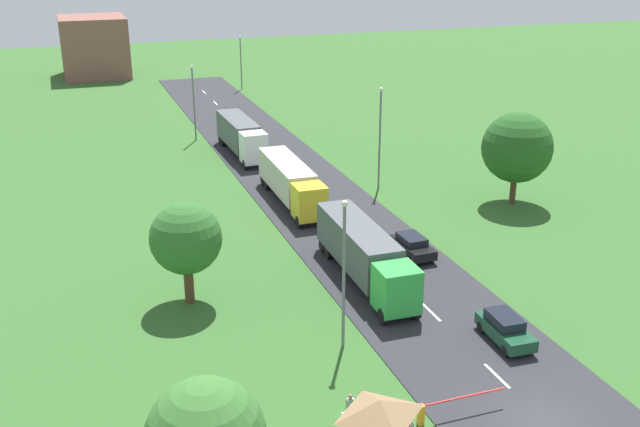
% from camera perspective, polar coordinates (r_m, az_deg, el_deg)
% --- Properties ---
extents(ground_plane, '(280.00, 280.00, 0.00)m').
position_cam_1_polar(ground_plane, '(38.11, 16.85, -15.15)').
color(ground_plane, '#336028').
extents(road, '(10.00, 140.00, 0.06)m').
position_cam_1_polar(road, '(56.87, 2.51, -1.75)').
color(road, '#2B2B30').
rests_on(road, ground).
extents(lane_marking_centre, '(0.16, 123.84, 0.01)m').
position_cam_1_polar(lane_marking_centre, '(54.56, 3.57, -2.75)').
color(lane_marking_centre, white).
rests_on(lane_marking_centre, road).
extents(truck_lead, '(2.70, 12.61, 3.57)m').
position_cam_1_polar(truck_lead, '(48.93, 3.41, -2.99)').
color(truck_lead, green).
rests_on(truck_lead, road).
extents(truck_second, '(2.64, 12.51, 3.40)m').
position_cam_1_polar(truck_second, '(63.19, -2.28, 2.54)').
color(truck_second, yellow).
rests_on(truck_second, road).
extents(truck_third, '(2.70, 11.79, 3.62)m').
position_cam_1_polar(truck_third, '(77.92, -6.11, 6.05)').
color(truck_third, white).
rests_on(truck_third, road).
extents(car_lead, '(1.90, 4.16, 1.61)m').
position_cam_1_polar(car_lead, '(43.59, 14.09, -8.60)').
color(car_lead, '#19472D').
rests_on(car_lead, road).
extents(car_second, '(1.92, 4.08, 1.49)m').
position_cam_1_polar(car_second, '(53.48, 7.15, -2.47)').
color(car_second, black).
rests_on(car_second, road).
extents(motorcycle_courier, '(0.28, 1.94, 0.91)m').
position_cam_1_polar(motorcycle_courier, '(53.76, 8.21, -2.75)').
color(motorcycle_courier, black).
rests_on(motorcycle_courier, road).
extents(barrier_gate, '(4.64, 0.28, 1.05)m').
position_cam_1_polar(barrier_gate, '(36.70, 8.95, -14.63)').
color(barrier_gate, orange).
rests_on(barrier_gate, ground).
extents(person_lead, '(0.38, 0.23, 1.78)m').
position_cam_1_polar(person_lead, '(35.50, 3.11, -15.26)').
color(person_lead, blue).
rests_on(person_lead, ground).
extents(person_third, '(0.38, 0.22, 1.66)m').
position_cam_1_polar(person_third, '(36.01, 2.35, -14.79)').
color(person_third, yellow).
rests_on(person_third, ground).
extents(lamppost_lead, '(0.36, 0.36, 8.76)m').
position_cam_1_polar(lamppost_lead, '(40.11, 1.85, -4.22)').
color(lamppost_lead, slate).
rests_on(lamppost_lead, ground).
extents(lamppost_second, '(0.36, 0.36, 9.30)m').
position_cam_1_polar(lamppost_second, '(66.26, 4.64, 6.14)').
color(lamppost_second, slate).
rests_on(lamppost_second, ground).
extents(lamppost_third, '(0.36, 0.36, 8.41)m').
position_cam_1_polar(lamppost_third, '(83.78, -9.72, 8.69)').
color(lamppost_third, slate).
rests_on(lamppost_third, ground).
extents(lamppost_fourth, '(0.36, 0.36, 7.77)m').
position_cam_1_polar(lamppost_fourth, '(112.12, -6.13, 11.71)').
color(lamppost_fourth, slate).
rests_on(lamppost_fourth, ground).
extents(tree_birch, '(5.97, 5.97, 7.95)m').
position_cam_1_polar(tree_birch, '(64.51, 14.96, 4.93)').
color(tree_birch, '#513823').
rests_on(tree_birch, ground).
extents(tree_maple, '(4.47, 4.47, 6.60)m').
position_cam_1_polar(tree_maple, '(45.94, -10.31, -1.93)').
color(tree_maple, '#513823').
rests_on(tree_maple, ground).
extents(distant_building, '(10.20, 11.62, 9.45)m').
position_cam_1_polar(distant_building, '(127.60, -17.01, 12.21)').
color(distant_building, brown).
rests_on(distant_building, ground).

